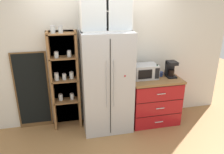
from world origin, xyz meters
TOP-DOWN VIEW (x-y plane):
  - ground_plane at (0.00, 0.00)m, footprint 10.72×10.72m
  - wall_back_cream at (0.00, 0.40)m, footprint 5.02×0.10m
  - refrigerator at (0.00, 0.02)m, footprint 0.86×0.68m
  - pantry_shelf_column at (-0.72, 0.28)m, footprint 0.54×0.31m
  - counter_cabinet at (0.93, 0.04)m, footprint 0.95×0.65m
  - microwave at (0.75, 0.09)m, footprint 0.44×0.33m
  - coffee_maker at (1.24, 0.05)m, footprint 0.17×0.20m
  - mug_charcoal at (0.93, 0.01)m, footprint 0.12×0.08m
  - mug_navy at (1.07, 0.11)m, footprint 0.12×0.08m
  - bottle_green at (0.93, -0.02)m, footprint 0.06×0.06m
  - upper_cabinet at (0.00, 0.07)m, footprint 0.83×0.32m
  - chalkboard_menu at (-1.31, 0.33)m, footprint 0.60×0.04m

SIDE VIEW (x-z plane):
  - ground_plane at x=0.00m, z-range 0.00..0.00m
  - counter_cabinet at x=0.93m, z-range 0.00..0.91m
  - chalkboard_menu at x=-1.31m, z-range 0.00..1.46m
  - refrigerator at x=0.00m, z-range 0.00..1.81m
  - mug_charcoal at x=0.93m, z-range 0.90..0.99m
  - mug_navy at x=1.07m, z-range 0.90..0.99m
  - pantry_shelf_column at x=-0.72m, z-range 0.00..1.90m
  - bottle_green at x=0.93m, z-range 0.89..1.17m
  - microwave at x=0.75m, z-range 0.90..1.16m
  - coffee_maker at x=1.24m, z-range 0.90..1.21m
  - wall_back_cream at x=0.00m, z-range 0.00..2.55m
  - upper_cabinet at x=0.00m, z-range 1.81..2.44m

